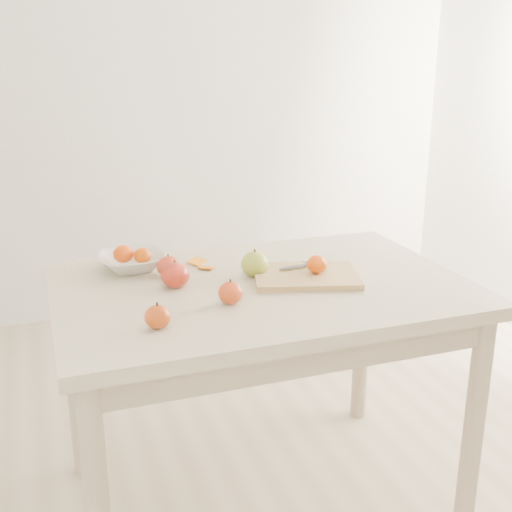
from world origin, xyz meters
name	(u,v)px	position (x,y,z in m)	size (l,w,h in m)	color
ground	(261,496)	(0.00, 0.00, 0.00)	(3.50, 3.50, 0.00)	#C6B293
table	(262,314)	(0.00, 0.00, 0.65)	(1.20, 0.80, 0.75)	beige
cutting_board	(306,276)	(0.14, -0.01, 0.76)	(0.31, 0.23, 0.02)	tan
board_tangerine	(317,264)	(0.17, -0.02, 0.80)	(0.06, 0.06, 0.05)	#DC4007
fruit_bowl	(132,262)	(-0.34, 0.26, 0.78)	(0.21, 0.21, 0.05)	silver
bowl_tangerine_near	(123,254)	(-0.36, 0.27, 0.80)	(0.06, 0.06, 0.06)	#CF3B07
bowl_tangerine_far	(142,255)	(-0.31, 0.24, 0.80)	(0.06, 0.06, 0.05)	#D04507
orange_peel_a	(197,263)	(-0.13, 0.25, 0.75)	(0.06, 0.04, 0.00)	orange
orange_peel_b	(206,268)	(-0.12, 0.18, 0.75)	(0.04, 0.04, 0.00)	#D5640F
paring_knife	(311,262)	(0.19, 0.07, 0.78)	(0.17, 0.05, 0.01)	white
apple_green	(255,264)	(0.00, 0.07, 0.79)	(0.09, 0.09, 0.08)	olive
apple_red_a	(169,266)	(-0.25, 0.15, 0.78)	(0.07, 0.07, 0.06)	#940308
apple_red_c	(230,293)	(-0.13, -0.12, 0.78)	(0.07, 0.07, 0.06)	#A42613
apple_red_b	(175,275)	(-0.25, 0.05, 0.79)	(0.08, 0.08, 0.08)	#980607
apple_red_d	(158,317)	(-0.35, -0.21, 0.78)	(0.07, 0.07, 0.06)	maroon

